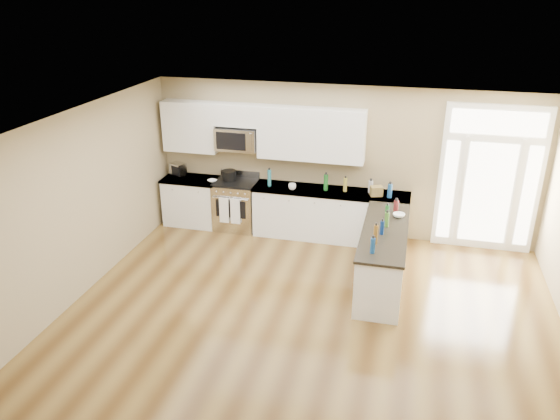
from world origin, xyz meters
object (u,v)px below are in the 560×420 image
Objects in this scene: toaster_oven at (178,169)px; peninsula_cabinet at (383,258)px; kitchen_range at (236,205)px; stockpot at (229,175)px.

peninsula_cabinet is at bearing 3.32° from toaster_oven.
stockpot reaches higher than kitchen_range.
toaster_oven reaches higher than peninsula_cabinet.
peninsula_cabinet is at bearing -26.39° from stockpot.
kitchen_range is at bearing -23.40° from stockpot.
peninsula_cabinet is at bearing -26.53° from kitchen_range.
toaster_oven is (-1.23, 0.13, 0.58)m from kitchen_range.
stockpot is 1.08m from toaster_oven.
stockpot is 0.96× the size of toaster_oven.
kitchen_range is 0.59m from stockpot.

